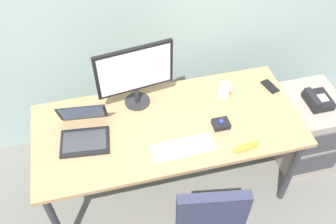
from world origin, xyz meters
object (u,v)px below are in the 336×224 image
Objects in this scene: trackball_mouse at (221,124)px; cell_phone at (270,86)px; coffee_mug at (224,90)px; file_cabinet at (305,129)px; laptop at (84,131)px; monitor_main at (135,73)px; desk_phone at (318,100)px; banana at (246,146)px; keyboard at (183,147)px.

cell_phone is (0.48, 0.27, -0.02)m from trackball_mouse.
file_cabinet is at bearing -11.26° from coffee_mug.
monitor_main is at bearing 29.77° from laptop.
coffee_mug is (-0.69, 0.16, 0.12)m from desk_phone.
desk_phone is at bearing -9.90° from monitor_main.
banana reaches higher than desk_phone.
laptop is 3.67× the size of coffee_mug.
keyboard is 2.92× the size of cell_phone.
coffee_mug reaches higher than trackball_mouse.
monitor_main is at bearing 173.27° from coffee_mug.
keyboard is 0.58m from coffee_mug.
desk_phone is at bearing 25.32° from banana.
cell_phone is at bearing 155.74° from desk_phone.
file_cabinet is 0.94m from trackball_mouse.
file_cabinet is 1.77m from laptop.
trackball_mouse is at bearing -113.38° from coffee_mug.
file_cabinet is 5.78× the size of trackball_mouse.
banana reaches higher than keyboard.
trackball_mouse is at bearing 113.64° from banana.
trackball_mouse reaches higher than desk_phone.
trackball_mouse is (0.30, 0.12, 0.01)m from keyboard.
desk_phone is at bearing -0.19° from laptop.
laptop is at bearing 170.64° from cell_phone.
banana is (0.09, -0.22, -0.00)m from trackball_mouse.
keyboard is at bearing -166.80° from file_cabinet.
laptop is 1.83× the size of banana.
keyboard is 0.40m from banana.
monitor_main is 2.77× the size of banana.
desk_phone is 1.41× the size of cell_phone.
cell_phone is (0.36, -0.01, -0.04)m from coffee_mug.
file_cabinet is at bearing 0.36° from laptop.
keyboard is at bearing -66.63° from monitor_main.
desk_phone is 0.82m from trackball_mouse.
monitor_main is 3.70× the size of cell_phone.
coffee_mug reaches higher than file_cabinet.
laptop is 1.38m from cell_phone.
keyboard is 4.38× the size of coffee_mug.
keyboard reaches higher than cell_phone.
cell_phone is 0.75× the size of banana.
keyboard is (-1.11, -0.26, 0.44)m from file_cabinet.
coffee_mug is (-0.70, 0.14, 0.47)m from file_cabinet.
desk_phone is 0.80m from banana.
desk_phone is 1.70m from laptop.
file_cabinet is at bearing -36.72° from cell_phone.
cell_phone is at bearing 5.99° from laptop.
coffee_mug is at bearing -6.73° from monitor_main.
coffee_mug reaches higher than banana.
desk_phone is 1.82× the size of trackball_mouse.
laptop reaches higher than file_cabinet.
laptop is 0.90m from trackball_mouse.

